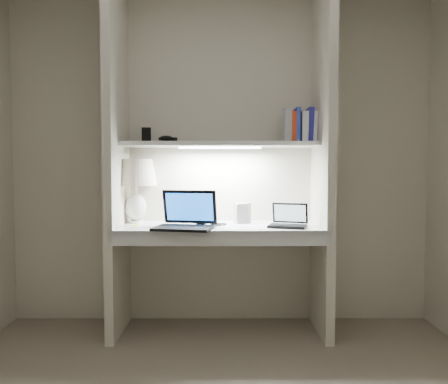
{
  "coord_description": "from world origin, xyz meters",
  "views": [
    {
      "loc": [
        0.02,
        -1.87,
        1.17
      ],
      "look_at": [
        0.03,
        1.05,
        1.02
      ],
      "focal_mm": 35.0,
      "sensor_mm": 36.0,
      "label": 1
    }
  ],
  "objects_px": {
    "laptop_netbook": "(288,221)",
    "book_row": "(299,126)",
    "table_lamp": "(135,180)",
    "laptop_main": "(186,220)",
    "speaker": "(242,213)"
  },
  "relations": [
    {
      "from": "laptop_netbook",
      "to": "book_row",
      "type": "bearing_deg",
      "value": 78.27
    },
    {
      "from": "table_lamp",
      "to": "laptop_main",
      "type": "distance_m",
      "value": 0.56
    },
    {
      "from": "laptop_netbook",
      "to": "speaker",
      "type": "height_order",
      "value": "laptop_netbook"
    },
    {
      "from": "speaker",
      "to": "book_row",
      "type": "relative_size",
      "value": 0.6
    },
    {
      "from": "table_lamp",
      "to": "laptop_netbook",
      "type": "height_order",
      "value": "table_lamp"
    },
    {
      "from": "table_lamp",
      "to": "laptop_main",
      "type": "xyz_separation_m",
      "value": [
        0.4,
        -0.28,
        -0.26
      ]
    },
    {
      "from": "laptop_netbook",
      "to": "speaker",
      "type": "xyz_separation_m",
      "value": [
        -0.31,
        0.21,
        0.04
      ]
    },
    {
      "from": "laptop_main",
      "to": "speaker",
      "type": "bearing_deg",
      "value": 45.35
    },
    {
      "from": "laptop_main",
      "to": "table_lamp",
      "type": "bearing_deg",
      "value": 155.33
    },
    {
      "from": "laptop_netbook",
      "to": "book_row",
      "type": "xyz_separation_m",
      "value": [
        0.1,
        0.18,
        0.67
      ]
    },
    {
      "from": "table_lamp",
      "to": "book_row",
      "type": "bearing_deg",
      "value": -1.82
    },
    {
      "from": "table_lamp",
      "to": "speaker",
      "type": "height_order",
      "value": "table_lamp"
    },
    {
      "from": "laptop_main",
      "to": "laptop_netbook",
      "type": "bearing_deg",
      "value": 16.28
    },
    {
      "from": "table_lamp",
      "to": "laptop_netbook",
      "type": "xyz_separation_m",
      "value": [
        1.11,
        -0.22,
        -0.28
      ]
    },
    {
      "from": "laptop_netbook",
      "to": "table_lamp",
      "type": "bearing_deg",
      "value": -173.16
    }
  ]
}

